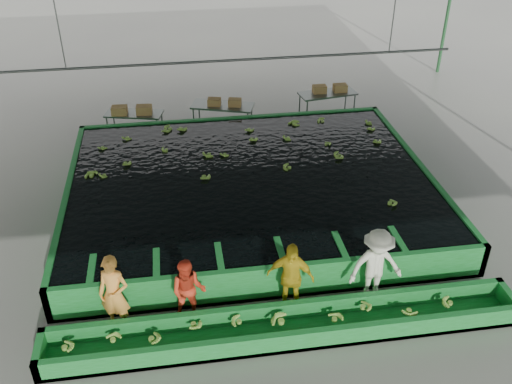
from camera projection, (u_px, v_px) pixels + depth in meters
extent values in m
plane|color=gray|center=(259.00, 234.00, 14.95)|extent=(80.00, 80.00, 0.00)
cube|color=slate|center=(260.00, 47.00, 12.29)|extent=(20.00, 22.00, 0.04)
cube|color=black|center=(250.00, 178.00, 15.75)|extent=(9.70, 7.70, 0.00)
cylinder|color=#59605B|center=(234.00, 60.00, 17.53)|extent=(0.08, 0.08, 14.00)
cylinder|color=#59605B|center=(60.00, 35.00, 16.35)|extent=(0.04, 0.04, 2.00)
cylinder|color=#59605B|center=(393.00, 21.00, 17.65)|extent=(0.04, 0.04, 2.00)
imported|color=#F6A13C|center=(114.00, 294.00, 11.67)|extent=(0.78, 0.64, 1.83)
imported|color=red|center=(189.00, 291.00, 11.94)|extent=(0.84, 0.70, 1.55)
imported|color=gold|center=(290.00, 277.00, 12.17)|extent=(1.11, 0.75, 1.75)
imported|color=#EBEFCB|center=(376.00, 266.00, 12.39)|extent=(1.23, 0.74, 1.86)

